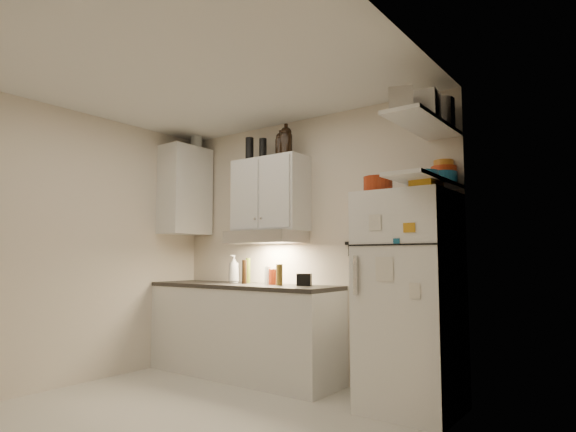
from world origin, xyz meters
The scene contains 36 objects.
floor centered at (0.00, 0.00, -0.01)m, with size 3.20×3.00×0.02m, color silver.
ceiling centered at (0.00, 0.00, 2.61)m, with size 3.20×3.00×0.02m, color silver.
back_wall centered at (0.00, 1.51, 1.30)m, with size 3.20×0.02×2.60m, color beige.
left_wall centered at (-1.61, 0.00, 1.30)m, with size 0.02×3.00×2.60m, color beige.
right_wall centered at (1.61, 0.00, 1.30)m, with size 0.02×3.00×2.60m, color beige.
base_cabinet centered at (-0.55, 1.20, 0.44)m, with size 2.10×0.60×0.88m, color silver.
countertop centered at (-0.55, 1.20, 0.90)m, with size 2.10×0.62×0.04m, color #2B2825.
upper_cabinet centered at (-0.30, 1.33, 1.83)m, with size 0.80×0.33×0.75m, color silver.
side_cabinet centered at (-1.44, 1.20, 1.95)m, with size 0.33×0.55×1.00m, color silver.
range_hood centered at (-0.30, 1.27, 1.39)m, with size 0.76×0.46×0.12m, color silver.
fridge centered at (1.25, 1.16, 0.85)m, with size 0.70×0.68×1.70m, color white.
shelf_hi centered at (1.45, 1.02, 2.20)m, with size 0.30×0.95×0.03m, color silver.
shelf_lo centered at (1.45, 1.02, 1.76)m, with size 0.30×0.95×0.03m, color silver.
knife_strip centered at (0.70, 1.49, 1.32)m, with size 0.42×0.02×0.03m, color black.
dutch_oven centered at (1.05, 1.03, 1.77)m, with size 0.23×0.23×0.13m, color #992D11.
book_stack centered at (1.49, 0.93, 1.74)m, with size 0.17×0.22×0.07m, color orange.
spice_jar centered at (1.31, 1.05, 1.76)m, with size 0.07×0.07×0.11m, color silver.
stock_pot centered at (1.45, 1.26, 2.33)m, with size 0.32×0.32×0.23m, color silver.
tin_a centered at (1.50, 0.93, 2.31)m, with size 0.20×0.18×0.20m, color #AAAAAD.
tin_b centered at (1.41, 0.69, 2.30)m, with size 0.17×0.17×0.17m, color #AAAAAD.
bowl_teal centered at (1.45, 1.38, 1.83)m, with size 0.26×0.26×0.10m, color #155578.
bowl_orange centered at (1.44, 1.47, 1.91)m, with size 0.21×0.21×0.06m, color red.
bowl_yellow centered at (1.44, 1.47, 1.97)m, with size 0.16×0.16×0.05m, color orange.
plates centered at (1.45, 0.99, 1.80)m, with size 0.22×0.22×0.06m, color #155578.
growler_a centered at (-0.13, 1.29, 2.32)m, with size 0.10×0.10×0.24m, color black, non-canonical shape.
growler_b centered at (-0.06, 1.29, 2.35)m, with size 0.12×0.12×0.29m, color black, non-canonical shape.
thermos_a centered at (-0.40, 1.33, 2.31)m, with size 0.08×0.08×0.23m, color black.
thermos_b centered at (-0.54, 1.28, 2.32)m, with size 0.08×0.08×0.25m, color black.
side_jar centered at (-1.40, 1.33, 2.54)m, with size 0.14×0.14×0.18m, color silver.
soap_bottle centered at (-0.74, 1.27, 1.08)m, with size 0.13×0.13×0.33m, color silver.
pepper_mill centered at (-0.08, 1.20, 1.02)m, with size 0.06×0.06×0.20m, color brown.
oil_bottle centered at (-0.60, 1.35, 1.05)m, with size 0.05×0.05×0.26m, color #4D5C17.
vinegar_bottle centered at (-0.54, 1.21, 1.04)m, with size 0.05×0.05×0.24m, color black.
clear_bottle centered at (-0.27, 1.26, 1.01)m, with size 0.06×0.06×0.18m, color silver.
red_jar centered at (-0.21, 1.26, 1.00)m, with size 0.08×0.08×0.15m, color #992D11.
caddy centered at (0.14, 1.30, 0.98)m, with size 0.13×0.10×0.11m, color black.
Camera 1 is at (2.75, -2.48, 1.18)m, focal length 30.00 mm.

